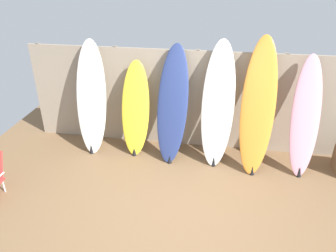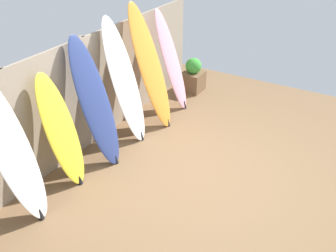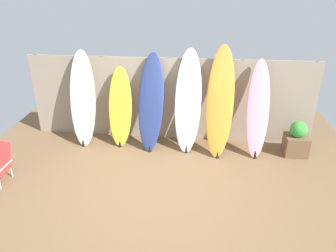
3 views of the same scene
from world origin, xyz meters
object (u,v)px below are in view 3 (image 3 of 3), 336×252
Objects in this scene: surfboard_white_0 at (83,100)px; surfboard_orange_4 at (220,102)px; surfboard_navy_2 at (151,103)px; surfboard_yellow_1 at (120,108)px; surfboard_pink_5 at (258,110)px; surfboard_white_3 at (188,102)px; planter_box at (297,140)px.

surfboard_orange_4 reaches higher than surfboard_white_0.
surfboard_navy_2 is at bearing -1.86° from surfboard_white_0.
surfboard_orange_4 reaches higher than surfboard_yellow_1.
surfboard_pink_5 is at bearing -1.25° from surfboard_navy_2.
surfboard_yellow_1 is 1.43m from surfboard_white_3.
surfboard_white_0 is at bearing 178.50° from surfboard_pink_5.
surfboard_navy_2 is at bearing 178.07° from planter_box.
surfboard_orange_4 is at bearing 178.62° from planter_box.
planter_box is (1.57, -0.04, -0.74)m from surfboard_orange_4.
surfboard_orange_4 is (0.63, -0.08, 0.05)m from surfboard_white_3.
surfboard_pink_5 is at bearing 1.17° from surfboard_orange_4.
surfboard_white_0 is 1.01× the size of surfboard_navy_2.
surfboard_orange_4 is at bearing -2.56° from surfboard_navy_2.
surfboard_white_0 is 1.45m from surfboard_navy_2.
surfboard_yellow_1 is 0.77× the size of surfboard_orange_4.
surfboard_navy_2 reaches higher than planter_box.
surfboard_white_0 reaches higher than surfboard_pink_5.
surfboard_orange_4 is at bearing -7.41° from surfboard_white_3.
planter_box is at bearing -1.91° from surfboard_white_0.
surfboard_pink_5 reaches higher than surfboard_yellow_1.
surfboard_orange_4 is 1.14× the size of surfboard_pink_5.
surfboard_orange_4 is 1.74m from planter_box.
surfboard_yellow_1 is 0.68m from surfboard_navy_2.
surfboard_yellow_1 is at bearing 0.81° from surfboard_white_0.
surfboard_navy_2 reaches higher than surfboard_yellow_1.
surfboard_pink_5 is at bearing -1.50° from surfboard_white_0.
surfboard_yellow_1 is 0.84× the size of surfboard_navy_2.
surfboard_white_0 is at bearing -179.19° from surfboard_yellow_1.
surfboard_white_0 is 0.80m from surfboard_yellow_1.
surfboard_white_0 is 1.05× the size of surfboard_pink_5.
surfboard_white_0 is at bearing 177.80° from surfboard_orange_4.
surfboard_pink_5 reaches higher than planter_box.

